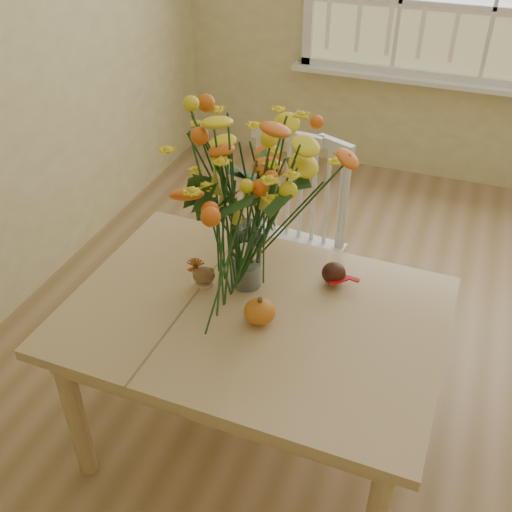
% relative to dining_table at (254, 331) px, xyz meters
% --- Properties ---
extents(floor, '(4.00, 4.50, 0.01)m').
position_rel_dining_table_xyz_m(floor, '(0.57, 0.30, -0.59)').
color(floor, olive).
rests_on(floor, ground).
extents(dining_table, '(1.28, 0.93, 0.68)m').
position_rel_dining_table_xyz_m(dining_table, '(0.00, 0.00, 0.00)').
color(dining_table, tan).
rests_on(dining_table, floor).
extents(windsor_chair, '(0.49, 0.47, 0.97)m').
position_rel_dining_table_xyz_m(windsor_chair, '(-0.08, 0.68, -0.05)').
color(windsor_chair, white).
rests_on(windsor_chair, floor).
extents(flower_vase, '(0.51, 0.51, 0.60)m').
position_rel_dining_table_xyz_m(flower_vase, '(-0.08, 0.14, 0.45)').
color(flower_vase, white).
rests_on(flower_vase, dining_table).
extents(pumpkin, '(0.11, 0.11, 0.08)m').
position_rel_dining_table_xyz_m(pumpkin, '(0.04, -0.04, 0.13)').
color(pumpkin, '#C76F17').
rests_on(pumpkin, dining_table).
extents(turkey_figurine, '(0.09, 0.08, 0.10)m').
position_rel_dining_table_xyz_m(turkey_figurine, '(-0.22, 0.08, 0.13)').
color(turkey_figurine, '#CCB78C').
rests_on(turkey_figurine, dining_table).
extents(dark_gourd, '(0.13, 0.09, 0.08)m').
position_rel_dining_table_xyz_m(dark_gourd, '(0.21, 0.25, 0.13)').
color(dark_gourd, '#38160F').
rests_on(dark_gourd, dining_table).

